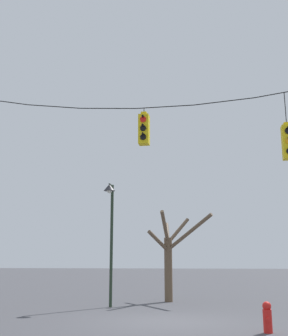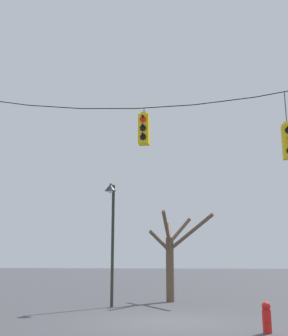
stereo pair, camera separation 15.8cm
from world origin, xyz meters
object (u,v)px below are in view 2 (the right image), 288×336
traffic_light_over_intersection (288,141)px  street_lamp (112,217)px  bare_tree (172,254)px  traffic_light_near_right_pole (144,129)px  fire_hydrant (267,317)px

traffic_light_over_intersection → street_lamp: (-6.45, 3.33, -1.86)m
traffic_light_over_intersection → bare_tree: (-4.34, 6.11, -3.31)m
traffic_light_near_right_pole → street_lamp: size_ratio=0.26×
traffic_light_near_right_pole → fire_hydrant: bearing=-26.6°
street_lamp → bare_tree: bearing=52.8°
bare_tree → fire_hydrant: bearing=-67.6°
traffic_light_near_right_pole → bare_tree: bearing=88.2°
bare_tree → traffic_light_near_right_pole: bearing=-91.8°
traffic_light_over_intersection → traffic_light_near_right_pole: bearing=180.0°
traffic_light_near_right_pole → street_lamp: bearing=120.0°
traffic_light_over_intersection → street_lamp: bearing=152.7°
fire_hydrant → traffic_light_over_intersection: bearing=56.7°
traffic_light_over_intersection → street_lamp: size_ratio=0.45×
traffic_light_over_intersection → fire_hydrant: bearing=-123.3°
traffic_light_over_intersection → fire_hydrant: size_ratio=2.90×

